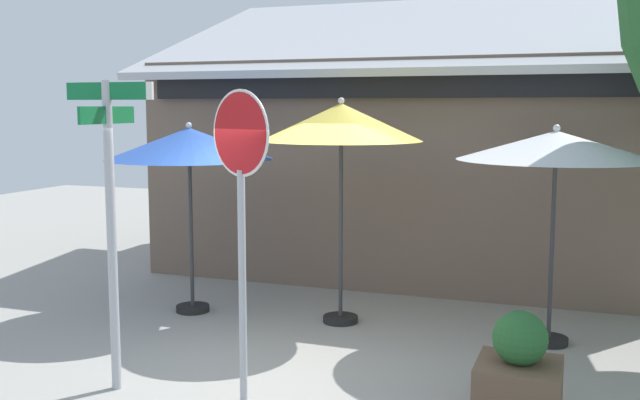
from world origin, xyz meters
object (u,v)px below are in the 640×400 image
(stop_sign, at_px, (241,187))
(street_sign_post, at_px, (111,203))
(patio_umbrella_ivory_right, at_px, (556,148))
(sidewalk_planter, at_px, (519,373))
(patio_umbrella_royal_blue_left, at_px, (189,145))
(patio_umbrella_mustard_center, at_px, (341,124))

(stop_sign, bearing_deg, street_sign_post, -174.92)
(patio_umbrella_ivory_right, xyz_separation_m, sidewalk_planter, (-0.14, -2.16, -1.86))
(sidewalk_planter, bearing_deg, stop_sign, -166.37)
(patio_umbrella_royal_blue_left, bearing_deg, patio_umbrella_ivory_right, 2.70)
(patio_umbrella_royal_blue_left, distance_m, sidewalk_planter, 5.12)
(stop_sign, xyz_separation_m, sidewalk_planter, (2.39, 0.58, -1.61))
(patio_umbrella_royal_blue_left, distance_m, patio_umbrella_ivory_right, 4.52)
(stop_sign, relative_size, sidewalk_planter, 3.04)
(patio_umbrella_mustard_center, height_order, sidewalk_planter, patio_umbrella_mustard_center)
(patio_umbrella_mustard_center, bearing_deg, patio_umbrella_ivory_right, 0.21)
(stop_sign, height_order, patio_umbrella_mustard_center, stop_sign)
(sidewalk_planter, bearing_deg, patio_umbrella_royal_blue_left, 156.02)
(patio_umbrella_royal_blue_left, bearing_deg, patio_umbrella_mustard_center, 5.81)
(street_sign_post, xyz_separation_m, patio_umbrella_royal_blue_left, (-0.69, 2.64, 0.40))
(patio_umbrella_royal_blue_left, xyz_separation_m, patio_umbrella_ivory_right, (4.51, 0.21, 0.04))
(patio_umbrella_mustard_center, xyz_separation_m, sidewalk_planter, (2.37, -2.15, -2.10))
(patio_umbrella_royal_blue_left, bearing_deg, stop_sign, -51.82)
(stop_sign, xyz_separation_m, patio_umbrella_ivory_right, (2.53, 2.74, 0.26))
(patio_umbrella_mustard_center, xyz_separation_m, patio_umbrella_ivory_right, (2.51, 0.01, -0.24))
(patio_umbrella_mustard_center, bearing_deg, patio_umbrella_royal_blue_left, -174.19)
(street_sign_post, relative_size, patio_umbrella_ivory_right, 1.17)
(stop_sign, relative_size, patio_umbrella_mustard_center, 1.02)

